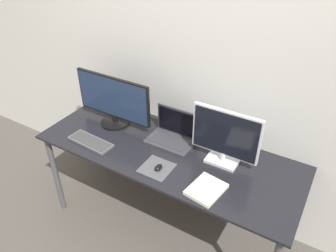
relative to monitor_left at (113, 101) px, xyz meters
name	(u,v)px	position (x,y,z in m)	size (l,w,h in m)	color
wall_back	(197,67)	(0.53, 0.32, 0.27)	(7.00, 0.05, 2.50)	silver
desk	(167,161)	(0.53, -0.09, -0.29)	(1.87, 0.70, 0.78)	black
monitor_left	(113,101)	(0.00, 0.00, 0.00)	(0.65, 0.22, 0.40)	black
monitor_right	(225,137)	(0.91, 0.00, 0.00)	(0.45, 0.15, 0.39)	silver
laptop	(173,133)	(0.50, 0.04, -0.15)	(0.34, 0.22, 0.23)	#333338
keyboard	(91,142)	(0.01, -0.30, -0.19)	(0.36, 0.15, 0.02)	#4C4C51
mousepad	(157,168)	(0.57, -0.29, -0.20)	(0.20, 0.20, 0.00)	#47474C
mouse	(159,168)	(0.59, -0.29, -0.18)	(0.04, 0.06, 0.03)	black
book	(206,189)	(0.93, -0.31, -0.19)	(0.21, 0.25, 0.02)	silver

